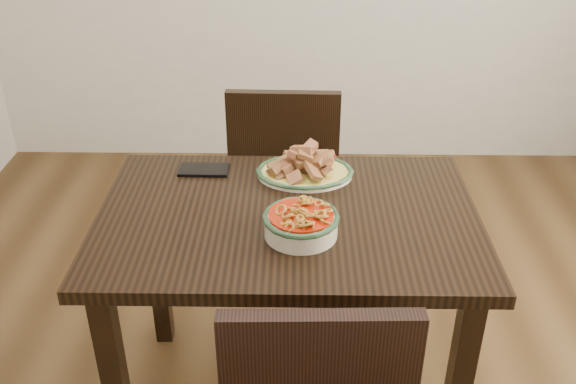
{
  "coord_description": "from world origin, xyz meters",
  "views": [
    {
      "loc": [
        -0.06,
        -1.7,
        1.73
      ],
      "look_at": [
        -0.08,
        -0.11,
        0.81
      ],
      "focal_mm": 40.0,
      "sensor_mm": 36.0,
      "label": 1
    }
  ],
  "objects_px": {
    "noodle_bowl": "(301,221)",
    "dining_table": "(288,245)",
    "fish_plate": "(305,163)",
    "smartphone": "(204,170)",
    "chair_far": "(285,173)"
  },
  "relations": [
    {
      "from": "dining_table",
      "to": "fish_plate",
      "type": "height_order",
      "value": "fish_plate"
    },
    {
      "from": "dining_table",
      "to": "smartphone",
      "type": "xyz_separation_m",
      "value": [
        -0.28,
        0.25,
        0.11
      ]
    },
    {
      "from": "noodle_bowl",
      "to": "smartphone",
      "type": "xyz_separation_m",
      "value": [
        -0.31,
        0.36,
        -0.04
      ]
    },
    {
      "from": "fish_plate",
      "to": "chair_far",
      "type": "bearing_deg",
      "value": 98.82
    },
    {
      "from": "fish_plate",
      "to": "smartphone",
      "type": "xyz_separation_m",
      "value": [
        -0.33,
        0.02,
        -0.04
      ]
    },
    {
      "from": "chair_far",
      "to": "noodle_bowl",
      "type": "bearing_deg",
      "value": 95.72
    },
    {
      "from": "chair_far",
      "to": "smartphone",
      "type": "relative_size",
      "value": 5.6
    },
    {
      "from": "dining_table",
      "to": "smartphone",
      "type": "relative_size",
      "value": 6.94
    },
    {
      "from": "dining_table",
      "to": "noodle_bowl",
      "type": "distance_m",
      "value": 0.19
    },
    {
      "from": "noodle_bowl",
      "to": "fish_plate",
      "type": "bearing_deg",
      "value": 87.72
    },
    {
      "from": "fish_plate",
      "to": "smartphone",
      "type": "distance_m",
      "value": 0.33
    },
    {
      "from": "fish_plate",
      "to": "dining_table",
      "type": "bearing_deg",
      "value": -102.37
    },
    {
      "from": "dining_table",
      "to": "chair_far",
      "type": "bearing_deg",
      "value": 91.94
    },
    {
      "from": "noodle_bowl",
      "to": "dining_table",
      "type": "bearing_deg",
      "value": 108.85
    },
    {
      "from": "fish_plate",
      "to": "smartphone",
      "type": "bearing_deg",
      "value": 175.7
    }
  ]
}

